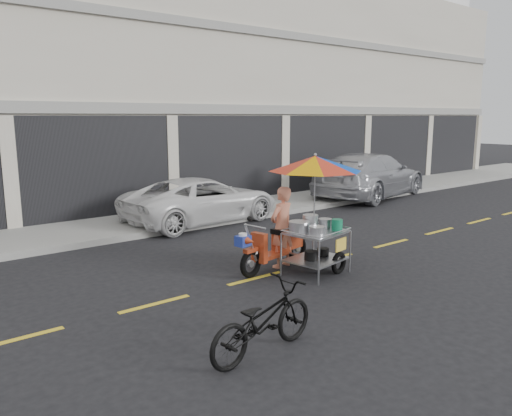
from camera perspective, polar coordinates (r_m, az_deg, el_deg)
ground at (r=10.39m, az=8.60°, el=-5.78°), size 90.00×90.00×0.00m
sidewalk at (r=14.56m, az=-7.45°, el=-0.75°), size 45.00×3.00×0.15m
shophouse_block at (r=20.14m, az=-8.44°, el=14.21°), size 36.00×8.11×10.40m
centerline at (r=10.39m, az=8.60°, el=-5.75°), size 42.00×0.10×0.01m
white_pickup at (r=13.73m, az=-6.17°, el=0.92°), size 4.60×2.37×1.24m
silver_pickup at (r=18.34m, az=12.89°, el=3.69°), size 5.88×3.37×1.60m
near_bicycle at (r=6.21m, az=0.76°, el=-12.71°), size 1.74×0.77×0.89m
food_vendor_rig at (r=9.25m, az=5.33°, el=1.19°), size 2.44×1.97×2.24m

